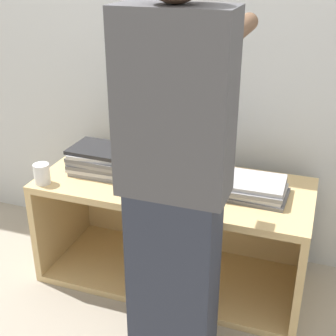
{
  "coord_description": "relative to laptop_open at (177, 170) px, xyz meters",
  "views": [
    {
      "loc": [
        0.67,
        -1.7,
        1.64
      ],
      "look_at": [
        0.0,
        0.21,
        0.7
      ],
      "focal_mm": 50.0,
      "sensor_mm": 36.0,
      "label": 1
    }
  ],
  "objects": [
    {
      "name": "laptop_stack_right",
      "position": [
        0.38,
        -0.05,
        -0.01
      ],
      "size": [
        0.37,
        0.25,
        0.08
      ],
      "color": "slate",
      "rests_on": "cart"
    },
    {
      "name": "ground_plane",
      "position": [
        0.0,
        -0.34,
        -0.63
      ],
      "size": [
        12.0,
        12.0,
        0.0
      ],
      "primitive_type": "plane",
      "color": "#9E9384"
    },
    {
      "name": "mug",
      "position": [
        -0.62,
        -0.27,
        0.0
      ],
      "size": [
        0.08,
        0.08,
        0.1
      ],
      "color": "white",
      "rests_on": "cart"
    },
    {
      "name": "cart",
      "position": [
        0.0,
        0.02,
        -0.34
      ],
      "size": [
        1.38,
        0.59,
        0.58
      ],
      "color": "tan",
      "rests_on": "ground_plane"
    },
    {
      "name": "wall_back",
      "position": [
        0.0,
        0.35,
        0.57
      ],
      "size": [
        8.0,
        0.05,
        2.4
      ],
      "color": "silver",
      "rests_on": "ground_plane"
    },
    {
      "name": "person",
      "position": [
        0.18,
        -0.58,
        0.24
      ],
      "size": [
        0.4,
        0.53,
        1.71
      ],
      "color": "#2D3342",
      "rests_on": "ground_plane"
    },
    {
      "name": "laptop_stack_left",
      "position": [
        -0.38,
        -0.04,
        0.02
      ],
      "size": [
        0.37,
        0.25,
        0.13
      ],
      "color": "gray",
      "rests_on": "cart"
    },
    {
      "name": "laptop_open",
      "position": [
        0.0,
        0.0,
        0.0
      ],
      "size": [
        0.35,
        0.26,
        0.24
      ],
      "color": "#B7B7BC",
      "rests_on": "cart"
    }
  ]
}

